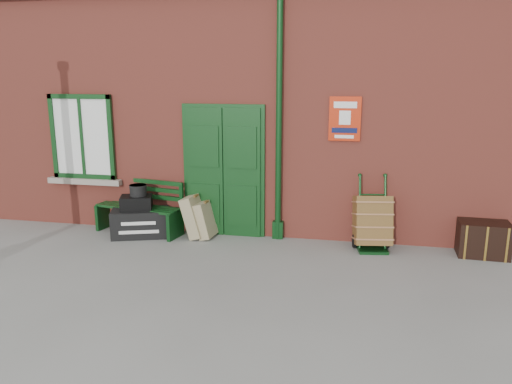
% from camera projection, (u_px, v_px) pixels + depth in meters
% --- Properties ---
extents(ground, '(80.00, 80.00, 0.00)m').
position_uv_depth(ground, '(219.00, 266.00, 7.30)').
color(ground, gray).
rests_on(ground, ground).
extents(station_building, '(10.30, 4.30, 4.36)m').
position_uv_depth(station_building, '(263.00, 103.00, 10.13)').
color(station_building, '#AE4738').
rests_on(station_building, ground).
extents(bench, '(1.62, 0.79, 0.97)m').
position_uv_depth(bench, '(141.00, 205.00, 8.80)').
color(bench, '#0E3513').
rests_on(bench, ground).
extents(houdini_trunk, '(1.06, 0.79, 0.47)m').
position_uv_depth(houdini_trunk, '(140.00, 223.00, 8.62)').
color(houdini_trunk, black).
rests_on(houdini_trunk, ground).
extents(strongbox, '(0.61, 0.52, 0.24)m').
position_uv_depth(strongbox, '(136.00, 203.00, 8.55)').
color(strongbox, black).
rests_on(strongbox, houdini_trunk).
extents(hatbox, '(0.36, 0.36, 0.19)m').
position_uv_depth(hatbox, '(138.00, 190.00, 8.52)').
color(hatbox, black).
rests_on(hatbox, strongbox).
extents(suitcase_back, '(0.44, 0.54, 0.74)m').
position_uv_depth(suitcase_back, '(195.00, 216.00, 8.56)').
color(suitcase_back, tan).
rests_on(suitcase_back, ground).
extents(suitcase_front, '(0.37, 0.49, 0.63)m').
position_uv_depth(suitcase_front, '(205.00, 219.00, 8.53)').
color(suitcase_front, tan).
rests_on(suitcase_front, ground).
extents(porter_trolley, '(0.66, 0.69, 1.17)m').
position_uv_depth(porter_trolley, '(372.00, 222.00, 7.94)').
color(porter_trolley, '#0D3514').
rests_on(porter_trolley, ground).
extents(dark_trunk, '(0.76, 0.51, 0.54)m').
position_uv_depth(dark_trunk, '(483.00, 239.00, 7.68)').
color(dark_trunk, black).
rests_on(dark_trunk, ground).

